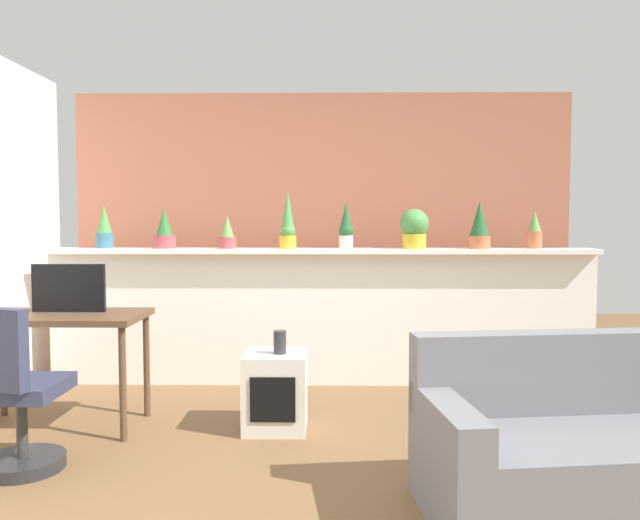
{
  "coord_description": "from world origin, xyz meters",
  "views": [
    {
      "loc": [
        0.07,
        -3.15,
        1.35
      ],
      "look_at": [
        0.0,
        1.37,
        1.07
      ],
      "focal_mm": 35.23,
      "sensor_mm": 36.0,
      "label": 1
    }
  ],
  "objects_px": {
    "potted_plant_5": "(414,228)",
    "desk": "(58,327)",
    "tv_monitor": "(69,288)",
    "potted_plant_2": "(227,234)",
    "potted_plant_0": "(104,228)",
    "potted_plant_3": "(288,224)",
    "potted_plant_7": "(534,231)",
    "office_chair": "(13,402)",
    "potted_plant_1": "(164,231)",
    "potted_plant_4": "(346,227)",
    "side_cube_shelf": "(275,391)",
    "potted_plant_6": "(479,226)",
    "couch": "(591,452)",
    "vase_on_shelf": "(280,342)"
  },
  "relations": [
    {
      "from": "tv_monitor",
      "to": "potted_plant_6",
      "type": "bearing_deg",
      "value": 19.18
    },
    {
      "from": "potted_plant_2",
      "to": "tv_monitor",
      "type": "xyz_separation_m",
      "value": [
        -0.89,
        -1.0,
        -0.33
      ]
    },
    {
      "from": "potted_plant_0",
      "to": "potted_plant_2",
      "type": "relative_size",
      "value": 1.32
    },
    {
      "from": "potted_plant_4",
      "to": "potted_plant_6",
      "type": "distance_m",
      "value": 1.08
    },
    {
      "from": "desk",
      "to": "tv_monitor",
      "type": "relative_size",
      "value": 2.3
    },
    {
      "from": "potted_plant_5",
      "to": "potted_plant_6",
      "type": "relative_size",
      "value": 0.84
    },
    {
      "from": "potted_plant_4",
      "to": "tv_monitor",
      "type": "distance_m",
      "value": 2.16
    },
    {
      "from": "tv_monitor",
      "to": "couch",
      "type": "distance_m",
      "value": 3.24
    },
    {
      "from": "desk",
      "to": "tv_monitor",
      "type": "bearing_deg",
      "value": 61.35
    },
    {
      "from": "potted_plant_3",
      "to": "potted_plant_1",
      "type": "bearing_deg",
      "value": 178.08
    },
    {
      "from": "potted_plant_5",
      "to": "vase_on_shelf",
      "type": "distance_m",
      "value": 1.68
    },
    {
      "from": "potted_plant_6",
      "to": "office_chair",
      "type": "bearing_deg",
      "value": -147.39
    },
    {
      "from": "potted_plant_7",
      "to": "vase_on_shelf",
      "type": "bearing_deg",
      "value": -149.33
    },
    {
      "from": "potted_plant_0",
      "to": "potted_plant_2",
      "type": "bearing_deg",
      "value": -2.85
    },
    {
      "from": "tv_monitor",
      "to": "office_chair",
      "type": "relative_size",
      "value": 0.53
    },
    {
      "from": "potted_plant_0",
      "to": "potted_plant_3",
      "type": "distance_m",
      "value": 1.52
    },
    {
      "from": "office_chair",
      "to": "potted_plant_4",
      "type": "bearing_deg",
      "value": 45.82
    },
    {
      "from": "potted_plant_6",
      "to": "side_cube_shelf",
      "type": "xyz_separation_m",
      "value": [
        -1.56,
        -1.12,
        -1.06
      ]
    },
    {
      "from": "potted_plant_5",
      "to": "potted_plant_1",
      "type": "bearing_deg",
      "value": 179.64
    },
    {
      "from": "potted_plant_7",
      "to": "potted_plant_3",
      "type": "bearing_deg",
      "value": -177.95
    },
    {
      "from": "couch",
      "to": "potted_plant_7",
      "type": "bearing_deg",
      "value": 78.56
    },
    {
      "from": "vase_on_shelf",
      "to": "side_cube_shelf",
      "type": "bearing_deg",
      "value": 147.56
    },
    {
      "from": "potted_plant_4",
      "to": "potted_plant_6",
      "type": "bearing_deg",
      "value": -0.85
    },
    {
      "from": "potted_plant_7",
      "to": "office_chair",
      "type": "bearing_deg",
      "value": -150.51
    },
    {
      "from": "potted_plant_5",
      "to": "side_cube_shelf",
      "type": "bearing_deg",
      "value": -133.04
    },
    {
      "from": "potted_plant_1",
      "to": "side_cube_shelf",
      "type": "xyz_separation_m",
      "value": [
        1.0,
        -1.12,
        -1.02
      ]
    },
    {
      "from": "potted_plant_1",
      "to": "couch",
      "type": "bearing_deg",
      "value": -41.44
    },
    {
      "from": "tv_monitor",
      "to": "potted_plant_2",
      "type": "bearing_deg",
      "value": 48.5
    },
    {
      "from": "potted_plant_7",
      "to": "office_chair",
      "type": "height_order",
      "value": "potted_plant_7"
    },
    {
      "from": "potted_plant_5",
      "to": "potted_plant_7",
      "type": "height_order",
      "value": "potted_plant_5"
    },
    {
      "from": "potted_plant_4",
      "to": "potted_plant_0",
      "type": "bearing_deg",
      "value": 179.49
    },
    {
      "from": "potted_plant_7",
      "to": "couch",
      "type": "height_order",
      "value": "potted_plant_7"
    },
    {
      "from": "potted_plant_1",
      "to": "tv_monitor",
      "type": "relative_size",
      "value": 0.69
    },
    {
      "from": "couch",
      "to": "potted_plant_3",
      "type": "bearing_deg",
      "value": 124.79
    },
    {
      "from": "potted_plant_5",
      "to": "desk",
      "type": "height_order",
      "value": "potted_plant_5"
    },
    {
      "from": "potted_plant_6",
      "to": "vase_on_shelf",
      "type": "bearing_deg",
      "value": -143.43
    },
    {
      "from": "desk",
      "to": "tv_monitor",
      "type": "distance_m",
      "value": 0.26
    },
    {
      "from": "potted_plant_1",
      "to": "office_chair",
      "type": "xyz_separation_m",
      "value": [
        -0.33,
        -1.86,
        -0.88
      ]
    },
    {
      "from": "vase_on_shelf",
      "to": "potted_plant_3",
      "type": "bearing_deg",
      "value": 91.05
    },
    {
      "from": "vase_on_shelf",
      "to": "couch",
      "type": "height_order",
      "value": "couch"
    },
    {
      "from": "desk",
      "to": "office_chair",
      "type": "bearing_deg",
      "value": -83.97
    },
    {
      "from": "potted_plant_6",
      "to": "side_cube_shelf",
      "type": "relative_size",
      "value": 0.77
    },
    {
      "from": "desk",
      "to": "potted_plant_1",
      "type": "bearing_deg",
      "value": 69.64
    },
    {
      "from": "potted_plant_0",
      "to": "potted_plant_7",
      "type": "distance_m",
      "value": 3.53
    },
    {
      "from": "potted_plant_6",
      "to": "potted_plant_0",
      "type": "bearing_deg",
      "value": 179.37
    },
    {
      "from": "potted_plant_4",
      "to": "potted_plant_7",
      "type": "relative_size",
      "value": 1.23
    },
    {
      "from": "potted_plant_0",
      "to": "vase_on_shelf",
      "type": "bearing_deg",
      "value": -37.29
    },
    {
      "from": "potted_plant_2",
      "to": "potted_plant_4",
      "type": "distance_m",
      "value": 0.97
    },
    {
      "from": "potted_plant_6",
      "to": "tv_monitor",
      "type": "relative_size",
      "value": 0.8
    },
    {
      "from": "potted_plant_5",
      "to": "office_chair",
      "type": "height_order",
      "value": "potted_plant_5"
    }
  ]
}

